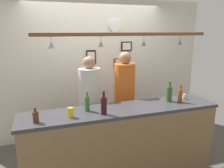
% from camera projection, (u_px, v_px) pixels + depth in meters
% --- Properties ---
extents(ground_plane, '(8.00, 8.00, 0.00)m').
position_uv_depth(ground_plane, '(114.00, 160.00, 3.49)').
color(ground_plane, '#4C4742').
extents(back_wall, '(4.40, 0.06, 2.60)m').
position_uv_depth(back_wall, '(96.00, 69.00, 4.19)').
color(back_wall, silver).
rests_on(back_wall, ground_plane).
extents(bar_counter, '(2.70, 0.55, 1.01)m').
position_uv_depth(bar_counter, '(126.00, 136.00, 2.86)').
color(bar_counter, '#38383D').
rests_on(bar_counter, ground_plane).
extents(overhead_glass_rack, '(2.20, 0.36, 0.04)m').
position_uv_depth(overhead_glass_rack, '(122.00, 34.00, 2.73)').
color(overhead_glass_rack, brown).
extents(hanging_wineglass_far_left, '(0.07, 0.07, 0.13)m').
position_uv_depth(hanging_wineglass_far_left, '(51.00, 45.00, 2.43)').
color(hanging_wineglass_far_left, silver).
rests_on(hanging_wineglass_far_left, overhead_glass_rack).
extents(hanging_wineglass_left, '(0.07, 0.07, 0.13)m').
position_uv_depth(hanging_wineglass_left, '(101.00, 44.00, 2.63)').
color(hanging_wineglass_left, silver).
rests_on(hanging_wineglass_left, overhead_glass_rack).
extents(hanging_wineglass_center_left, '(0.07, 0.07, 0.13)m').
position_uv_depth(hanging_wineglass_center_left, '(144.00, 43.00, 2.83)').
color(hanging_wineglass_center_left, silver).
rests_on(hanging_wineglass_center_left, overhead_glass_rack).
extents(hanging_wineglass_center, '(0.07, 0.07, 0.13)m').
position_uv_depth(hanging_wineglass_center, '(180.00, 42.00, 3.06)').
color(hanging_wineglass_center, silver).
rests_on(hanging_wineglass_center, overhead_glass_rack).
extents(person_left_white_patterned_shirt, '(0.34, 0.34, 1.65)m').
position_uv_depth(person_left_white_patterned_shirt, '(90.00, 98.00, 3.44)').
color(person_left_white_patterned_shirt, '#2D334C').
rests_on(person_left_white_patterned_shirt, ground_plane).
extents(person_right_orange_shirt, '(0.34, 0.34, 1.70)m').
position_uv_depth(person_right_orange_shirt, '(125.00, 92.00, 3.61)').
color(person_right_orange_shirt, '#2D334C').
rests_on(person_right_orange_shirt, ground_plane).
extents(bottle_beer_green_import, '(0.06, 0.06, 0.26)m').
position_uv_depth(bottle_beer_green_import, '(87.00, 103.00, 2.81)').
color(bottle_beer_green_import, '#336B2D').
rests_on(bottle_beer_green_import, bar_counter).
extents(bottle_beer_brown_stubby, '(0.07, 0.07, 0.18)m').
position_uv_depth(bottle_beer_brown_stubby, '(36.00, 117.00, 2.46)').
color(bottle_beer_brown_stubby, '#512D14').
rests_on(bottle_beer_brown_stubby, bar_counter).
extents(bottle_wine_dark_red, '(0.08, 0.08, 0.30)m').
position_uv_depth(bottle_wine_dark_red, '(104.00, 105.00, 2.70)').
color(bottle_wine_dark_red, '#380F19').
rests_on(bottle_wine_dark_red, bar_counter).
extents(bottle_champagne_green, '(0.08, 0.08, 0.30)m').
position_uv_depth(bottle_champagne_green, '(169.00, 94.00, 3.19)').
color(bottle_champagne_green, '#2D5623').
rests_on(bottle_champagne_green, bar_counter).
extents(bottle_beer_amber_tall, '(0.06, 0.06, 0.26)m').
position_uv_depth(bottle_beer_amber_tall, '(180.00, 95.00, 3.16)').
color(bottle_beer_amber_tall, brown).
rests_on(bottle_beer_amber_tall, bar_counter).
extents(drink_can, '(0.07, 0.07, 0.12)m').
position_uv_depth(drink_can, '(71.00, 112.00, 2.61)').
color(drink_can, yellow).
rests_on(drink_can, bar_counter).
extents(cupcake, '(0.06, 0.06, 0.08)m').
position_uv_depth(cupcake, '(184.00, 96.00, 3.33)').
color(cupcake, beige).
rests_on(cupcake, bar_counter).
extents(picture_frame_upper_small, '(0.22, 0.02, 0.18)m').
position_uv_depth(picture_frame_upper_small, '(126.00, 46.00, 4.23)').
color(picture_frame_upper_small, black).
rests_on(picture_frame_upper_small, back_wall).
extents(picture_frame_crest, '(0.18, 0.02, 0.26)m').
position_uv_depth(picture_frame_crest, '(91.00, 57.00, 4.06)').
color(picture_frame_crest, black).
rests_on(picture_frame_crest, back_wall).
extents(picture_frame_lower_pair, '(0.30, 0.02, 0.18)m').
position_uv_depth(picture_frame_lower_pair, '(121.00, 63.00, 4.27)').
color(picture_frame_lower_pair, brown).
rests_on(picture_frame_lower_pair, back_wall).
extents(wall_clock, '(0.22, 0.03, 0.22)m').
position_uv_depth(wall_clock, '(115.00, 26.00, 4.06)').
color(wall_clock, white).
rests_on(wall_clock, back_wall).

